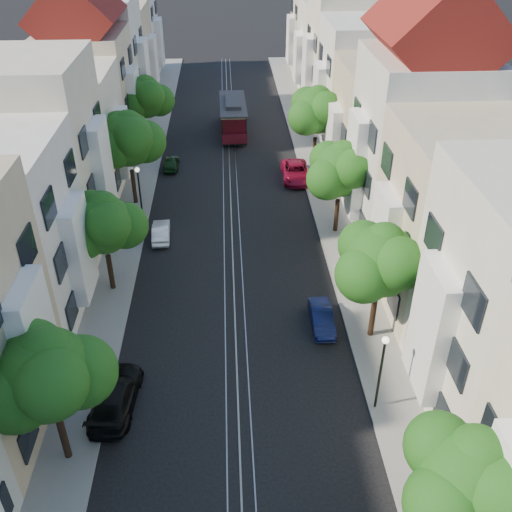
{
  "coord_description": "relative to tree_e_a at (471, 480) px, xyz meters",
  "views": [
    {
      "loc": [
        -0.16,
        -13.93,
        20.22
      ],
      "look_at": [
        1.33,
        13.79,
        2.2
      ],
      "focal_mm": 40.0,
      "sensor_mm": 36.0,
      "label": 1
    }
  ],
  "objects": [
    {
      "name": "rail_slot",
      "position": [
        -7.26,
        31.02,
        -4.39
      ],
      "size": [
        0.06,
        80.0,
        0.02
      ],
      "primitive_type": "cube",
      "color": "gray",
      "rests_on": "ground"
    },
    {
      "name": "tree_w_d",
      "position": [
        -14.4,
        39.0,
        0.2
      ],
      "size": [
        4.84,
        3.99,
        6.52
      ],
      "color": "black",
      "rests_on": "ground"
    },
    {
      "name": "parked_car_w_mid",
      "position": [
        -12.08,
        22.77,
        -3.86
      ],
      "size": [
        1.32,
        3.31,
        1.07
      ],
      "primitive_type": "imported",
      "rotation": [
        0.0,
        0.0,
        3.2
      ],
      "color": "white",
      "rests_on": "ground"
    },
    {
      "name": "tree_w_b",
      "position": [
        -14.4,
        17.0,
        0.0
      ],
      "size": [
        4.72,
        3.87,
        6.27
      ],
      "color": "black",
      "rests_on": "ground"
    },
    {
      "name": "tree_e_c",
      "position": [
        0.0,
        23.0,
        0.2
      ],
      "size": [
        4.84,
        3.99,
        6.52
      ],
      "color": "black",
      "rests_on": "ground"
    },
    {
      "name": "sidewalk_west",
      "position": [
        -14.51,
        31.02,
        -4.34
      ],
      "size": [
        2.5,
        80.0,
        0.12
      ],
      "primitive_type": "cube",
      "color": "gray",
      "rests_on": "ground"
    },
    {
      "name": "tree_e_a",
      "position": [
        0.0,
        0.0,
        0.0
      ],
      "size": [
        4.72,
        3.87,
        6.27
      ],
      "color": "black",
      "rests_on": "ground"
    },
    {
      "name": "sidewalk_east",
      "position": [
        -0.01,
        31.02,
        -4.34
      ],
      "size": [
        2.5,
        80.0,
        0.12
      ],
      "primitive_type": "cube",
      "color": "gray",
      "rests_on": "ground"
    },
    {
      "name": "parked_car_w_far",
      "position": [
        -12.23,
        34.35,
        -3.86
      ],
      "size": [
        1.28,
        3.15,
        1.07
      ],
      "primitive_type": "imported",
      "rotation": [
        0.0,
        0.0,
        3.15
      ],
      "color": "#143215",
      "rests_on": "ground"
    },
    {
      "name": "parked_car_e_mid",
      "position": [
        -2.55,
        13.0,
        -3.86
      ],
      "size": [
        1.15,
        3.28,
        1.08
      ],
      "primitive_type": "imported",
      "rotation": [
        0.0,
        0.0,
        -0.0
      ],
      "color": "#0C143E",
      "rests_on": "ground"
    },
    {
      "name": "lamp_west",
      "position": [
        -13.56,
        25.02,
        -1.55
      ],
      "size": [
        0.32,
        0.32,
        4.16
      ],
      "color": "black",
      "rests_on": "ground"
    },
    {
      "name": "townhouses_east",
      "position": [
        4.61,
        30.94,
        0.79
      ],
      "size": [
        7.75,
        72.0,
        12.0
      ],
      "color": "beige",
      "rests_on": "ground"
    },
    {
      "name": "tree_w_c",
      "position": [
        -14.4,
        28.0,
        0.67
      ],
      "size": [
        5.13,
        4.28,
        7.09
      ],
      "color": "black",
      "rests_on": "ground"
    },
    {
      "name": "tree_w_a",
      "position": [
        -14.4,
        5.0,
        0.34
      ],
      "size": [
        4.93,
        4.08,
        6.68
      ],
      "color": "black",
      "rests_on": "ground"
    },
    {
      "name": "lane_line",
      "position": [
        -7.26,
        31.02,
        -4.4
      ],
      "size": [
        0.08,
        80.0,
        0.01
      ],
      "primitive_type": "cube",
      "color": "tan",
      "rests_on": "ground"
    },
    {
      "name": "townhouses_west",
      "position": [
        -19.13,
        30.94,
        0.68
      ],
      "size": [
        7.75,
        72.0,
        11.76
      ],
      "color": "silver",
      "rests_on": "ground"
    },
    {
      "name": "ground",
      "position": [
        -7.26,
        31.02,
        -4.4
      ],
      "size": [
        200.0,
        200.0,
        0.0
      ],
      "primitive_type": "plane",
      "color": "black",
      "rests_on": "ground"
    },
    {
      "name": "parked_car_e_far",
      "position": [
        -1.88,
        31.65,
        -3.75
      ],
      "size": [
        2.17,
        4.65,
        1.29
      ],
      "primitive_type": "imported",
      "rotation": [
        0.0,
        0.0,
        -0.01
      ],
      "color": "maroon",
      "rests_on": "ground"
    },
    {
      "name": "cable_car",
      "position": [
        -6.76,
        42.43,
        -2.6
      ],
      "size": [
        2.57,
        7.93,
        3.04
      ],
      "rotation": [
        0.0,
        0.0,
        0.01
      ],
      "color": "black",
      "rests_on": "ground"
    },
    {
      "name": "tree_e_b",
      "position": [
        0.0,
        12.0,
        0.34
      ],
      "size": [
        4.93,
        4.08,
        6.68
      ],
      "color": "black",
      "rests_on": "ground"
    },
    {
      "name": "rail_right",
      "position": [
        -6.71,
        31.02,
        -4.39
      ],
      "size": [
        0.06,
        80.0,
        0.02
      ],
      "primitive_type": "cube",
      "color": "gray",
      "rests_on": "ground"
    },
    {
      "name": "parked_car_w_near",
      "position": [
        -12.86,
        7.79,
        -3.73
      ],
      "size": [
        2.24,
        4.77,
        1.34
      ],
      "primitive_type": "imported",
      "rotation": [
        0.0,
        0.0,
        3.06
      ],
      "color": "black",
      "rests_on": "ground"
    },
    {
      "name": "rail_left",
      "position": [
        -7.81,
        31.02,
        -4.39
      ],
      "size": [
        0.06,
        80.0,
        0.02
      ],
      "primitive_type": "cube",
      "color": "gray",
      "rests_on": "ground"
    },
    {
      "name": "tree_e_d",
      "position": [
        0.0,
        34.0,
        0.47
      ],
      "size": [
        5.01,
        4.16,
        6.85
      ],
      "color": "black",
      "rests_on": "ground"
    },
    {
      "name": "lamp_east",
      "position": [
        -0.96,
        7.02,
        -1.55
      ],
      "size": [
        0.32,
        0.32,
        4.16
      ],
      "color": "black",
      "rests_on": "ground"
    }
  ]
}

